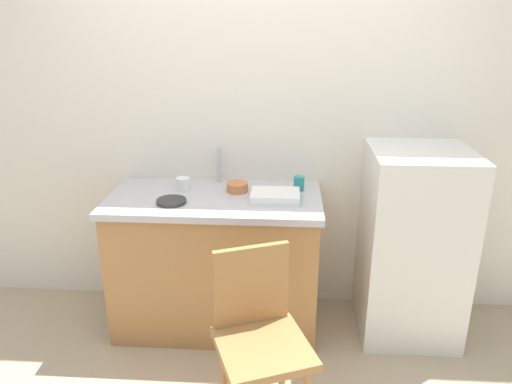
% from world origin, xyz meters
% --- Properties ---
extents(back_wall, '(4.80, 0.10, 2.60)m').
position_xyz_m(back_wall, '(0.00, 1.00, 1.30)').
color(back_wall, silver).
rests_on(back_wall, ground_plane).
extents(cabinet_base, '(1.22, 0.60, 0.83)m').
position_xyz_m(cabinet_base, '(-0.22, 0.65, 0.41)').
color(cabinet_base, '#A87542').
rests_on(cabinet_base, ground_plane).
extents(countertop, '(1.26, 0.64, 0.04)m').
position_xyz_m(countertop, '(-0.22, 0.65, 0.85)').
color(countertop, '#B7B7BC').
rests_on(countertop, cabinet_base).
extents(faucet, '(0.02, 0.02, 0.23)m').
position_xyz_m(faucet, '(-0.22, 0.90, 0.98)').
color(faucet, '#B7B7BC').
rests_on(faucet, countertop).
extents(refrigerator, '(0.57, 0.57, 1.16)m').
position_xyz_m(refrigerator, '(0.97, 0.66, 0.58)').
color(refrigerator, silver).
rests_on(refrigerator, ground_plane).
extents(chair, '(0.52, 0.52, 0.89)m').
position_xyz_m(chair, '(0.10, -0.16, 0.50)').
color(chair, '#A87542').
rests_on(chair, ground_plane).
extents(dish_tray, '(0.28, 0.20, 0.05)m').
position_xyz_m(dish_tray, '(0.14, 0.61, 0.89)').
color(dish_tray, white).
rests_on(dish_tray, countertop).
extents(terracotta_bowl, '(0.13, 0.13, 0.05)m').
position_xyz_m(terracotta_bowl, '(-0.09, 0.74, 0.89)').
color(terracotta_bowl, '#C67042').
rests_on(terracotta_bowl, countertop).
extents(hotplate, '(0.17, 0.17, 0.02)m').
position_xyz_m(hotplate, '(-0.44, 0.53, 0.88)').
color(hotplate, '#2D2D2D').
rests_on(hotplate, countertop).
extents(cup_teal, '(0.06, 0.06, 0.09)m').
position_xyz_m(cup_teal, '(0.28, 0.78, 0.91)').
color(cup_teal, teal).
rests_on(cup_teal, countertop).
extents(cup_white, '(0.08, 0.08, 0.08)m').
position_xyz_m(cup_white, '(-0.42, 0.75, 0.90)').
color(cup_white, white).
rests_on(cup_white, countertop).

